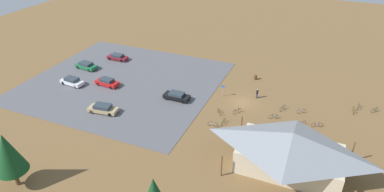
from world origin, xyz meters
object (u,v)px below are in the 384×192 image
object	(u,v)px
bicycle_teal_lone_west	(274,117)
car_maroon_inner_stall	(118,57)
bicycle_green_yard_right	(375,110)
bicycle_red_lone_east	(219,112)
bicycle_green_near_sign	(223,122)
car_red_mid_lot	(107,82)
trash_bin	(255,77)
bicycle_white_trailside	(301,111)
bicycle_silver_yard_front	(359,106)
bike_pavilion	(290,149)
pine_far_west	(8,153)
car_white_by_curb	(72,81)
lot_sign	(223,89)
visitor_near_lot	(257,93)
bicycle_purple_front_row	(317,125)
bicycle_white_yard_center	(213,124)
car_green_second_row	(86,65)
bicycle_yellow_edge_north	(354,111)
car_tan_aisle_side	(103,109)
car_black_back_corner	(177,96)
bicycle_blue_yard_left	(283,108)
bicycle_black_back_row	(237,111)
bicycle_orange_near_porch	(301,123)

from	to	relation	value
bicycle_teal_lone_west	car_maroon_inner_stall	size ratio (longest dim) A/B	0.35
bicycle_green_yard_right	bicycle_red_lone_east	bearing A→B (deg)	23.86
bicycle_green_near_sign	car_maroon_inner_stall	world-z (taller)	car_maroon_inner_stall
car_red_mid_lot	trash_bin	bearing A→B (deg)	-152.03
bicycle_white_trailside	bicycle_silver_yard_front	bearing A→B (deg)	-148.56
bike_pavilion	pine_far_west	world-z (taller)	pine_far_west
trash_bin	car_red_mid_lot	world-z (taller)	car_red_mid_lot
pine_far_west	car_white_by_curb	size ratio (longest dim) A/B	1.61
bicycle_green_near_sign	bicycle_teal_lone_west	size ratio (longest dim) A/B	1.10
lot_sign	bicycle_green_yard_right	distance (m)	24.55
bicycle_teal_lone_west	trash_bin	bearing A→B (deg)	-64.43
pine_far_west	visitor_near_lot	world-z (taller)	pine_far_west
bicycle_purple_front_row	car_maroon_inner_stall	distance (m)	42.60
bicycle_white_yard_center	visitor_near_lot	distance (m)	11.68
bicycle_red_lone_east	bicycle_white_yard_center	xyz separation A→B (m)	(-0.24, 3.65, -0.01)
bicycle_white_trailside	car_red_mid_lot	bearing A→B (deg)	7.03
car_green_second_row	bike_pavilion	bearing A→B (deg)	161.43
bicycle_silver_yard_front	car_maroon_inner_stall	world-z (taller)	car_maroon_inner_stall
bicycle_green_near_sign	visitor_near_lot	distance (m)	10.07
bicycle_yellow_edge_north	visitor_near_lot	bearing A→B (deg)	5.31
pine_far_west	bicycle_yellow_edge_north	bearing A→B (deg)	-138.60
bicycle_silver_yard_front	visitor_near_lot	distance (m)	16.42
bicycle_red_lone_east	car_green_second_row	xyz separation A→B (m)	(30.20, -5.50, 0.35)
bicycle_white_trailside	car_maroon_inner_stall	xyz separation A→B (m)	(38.92, -6.47, 0.33)
bicycle_green_yard_right	car_maroon_inner_stall	world-z (taller)	car_maroon_inner_stall
pine_far_west	car_maroon_inner_stall	bearing A→B (deg)	-74.79
bicycle_green_near_sign	car_white_by_curb	world-z (taller)	car_white_by_curb
bicycle_purple_front_row	car_red_mid_lot	distance (m)	36.71
bike_pavilion	lot_sign	size ratio (longest dim) A/B	6.81
lot_sign	pine_far_west	size ratio (longest dim) A/B	0.30
bicycle_green_near_sign	car_tan_aisle_side	distance (m)	19.26
bike_pavilion	car_maroon_inner_stall	xyz separation A→B (m)	(38.83, -20.37, -2.40)
pine_far_west	car_black_back_corner	world-z (taller)	pine_far_west
bicycle_purple_front_row	bicycle_white_yard_center	world-z (taller)	bicycle_purple_front_row
bicycle_red_lone_east	bicycle_green_yard_right	distance (m)	24.93
bicycle_white_yard_center	lot_sign	bearing A→B (deg)	-80.50
lot_sign	bicycle_white_yard_center	distance (m)	9.43
bicycle_blue_yard_left	car_maroon_inner_stall	size ratio (longest dim) A/B	0.36
bicycle_blue_yard_left	car_green_second_row	xyz separation A→B (m)	(39.30, -0.49, 0.36)
pine_far_west	car_white_by_curb	world-z (taller)	pine_far_west
bicycle_white_trailside	bicycle_green_yard_right	xyz separation A→B (m)	(-10.78, -4.84, 0.01)
bicycle_white_yard_center	car_black_back_corner	world-z (taller)	car_black_back_corner
bicycle_white_trailside	car_black_back_corner	world-z (taller)	car_black_back_corner
bicycle_red_lone_east	bicycle_blue_yard_left	bearing A→B (deg)	-151.18
car_white_by_curb	visitor_near_lot	world-z (taller)	visitor_near_lot
bicycle_silver_yard_front	bicycle_purple_front_row	bearing A→B (deg)	54.54
bike_pavilion	lot_sign	xyz separation A→B (m)	(13.24, -14.25, -1.68)
bicycle_red_lone_east	bicycle_black_back_row	size ratio (longest dim) A/B	0.97
bicycle_orange_near_porch	car_white_by_curb	world-z (taller)	car_white_by_curb
car_maroon_inner_stall	car_tan_aisle_side	bearing A→B (deg)	117.44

